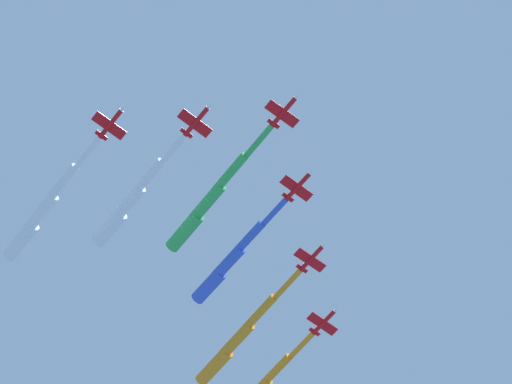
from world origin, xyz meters
TOP-DOWN VIEW (x-y plane):
  - jet_lead at (-11.99, 0.35)m, footprint 41.83×34.17m
  - jet_port_inner at (-11.44, 18.21)m, footprint 38.70×30.76m
  - jet_starboard_inner at (-29.67, -5.57)m, footprint 38.68×30.61m
  - jet_port_mid at (-16.06, 41.50)m, footprint 43.40×35.79m
  - jet_starboard_mid at (-51.89, -7.21)m, footprint 42.40×33.65m

SIDE VIEW (x-z plane):
  - jet_starboard_inner at x=-29.67m, z-range 162.21..166.03m
  - jet_port_mid at x=-16.06m, z-range 162.58..166.35m
  - jet_port_inner at x=-11.44m, z-range 163.92..167.68m
  - jet_lead at x=-11.99m, z-range 163.96..167.74m
  - jet_starboard_mid at x=-51.89m, z-range 164.14..167.98m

